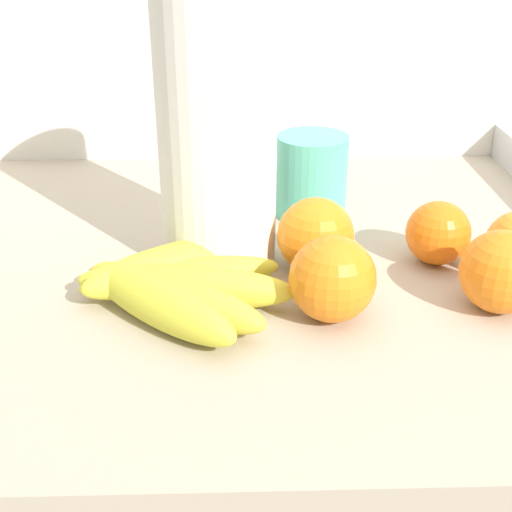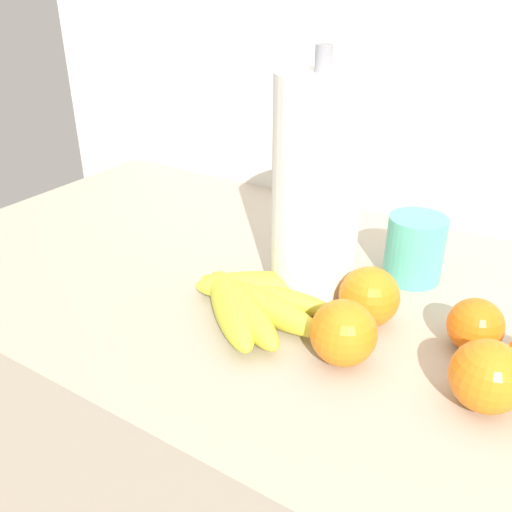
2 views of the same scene
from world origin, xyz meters
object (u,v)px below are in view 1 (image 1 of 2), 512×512
object	(u,v)px
orange_center	(502,272)
mug	(312,176)
banana_bunch	(174,285)
paper_towel_roll	(217,118)
orange_back_left	(316,236)
orange_right	(438,233)
orange_back_right	(332,279)

from	to	relation	value
orange_center	mug	distance (m)	0.26
banana_bunch	paper_towel_roll	size ratio (longest dim) A/B	0.65
banana_bunch	orange_back_left	xyz separation A→B (m)	(0.13, 0.06, 0.02)
banana_bunch	orange_right	size ratio (longest dim) A/B	3.23
orange_back_right	orange_back_left	distance (m)	0.09
banana_bunch	orange_back_left	distance (m)	0.15
orange_center	orange_back_left	xyz separation A→B (m)	(-0.16, 0.08, 0.00)
paper_towel_roll	mug	distance (m)	0.18
orange_right	mug	xyz separation A→B (m)	(-0.11, 0.13, 0.02)
banana_bunch	orange_center	distance (m)	0.29
orange_right	orange_back_left	xyz separation A→B (m)	(-0.12, -0.01, 0.01)
orange_center	paper_towel_roll	bearing A→B (deg)	156.87
orange_right	paper_towel_roll	world-z (taller)	paper_towel_roll
orange_right	orange_back_right	size ratio (longest dim) A/B	0.85
orange_right	mug	size ratio (longest dim) A/B	0.68
orange_center	orange_back_left	distance (m)	0.17
paper_towel_roll	orange_back_right	bearing A→B (deg)	-49.66
paper_towel_roll	mug	size ratio (longest dim) A/B	3.40
orange_center	paper_towel_roll	distance (m)	0.29
orange_center	orange_back_right	bearing A→B (deg)	-176.27
orange_right	paper_towel_roll	distance (m)	0.25
banana_bunch	orange_back_right	distance (m)	0.14
mug	banana_bunch	bearing A→B (deg)	-125.01
banana_bunch	orange_center	world-z (taller)	orange_center
orange_right	orange_back_right	distance (m)	0.16
paper_towel_roll	mug	xyz separation A→B (m)	(0.10, 0.11, -0.10)
banana_bunch	mug	size ratio (longest dim) A/B	2.20
orange_back_left	paper_towel_roll	world-z (taller)	paper_towel_roll
orange_center	banana_bunch	bearing A→B (deg)	177.18
orange_back_right	paper_towel_roll	bearing A→B (deg)	130.34
orange_back_left	paper_towel_roll	distance (m)	0.15
orange_back_right	orange_back_left	size ratio (longest dim) A/B	1.01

